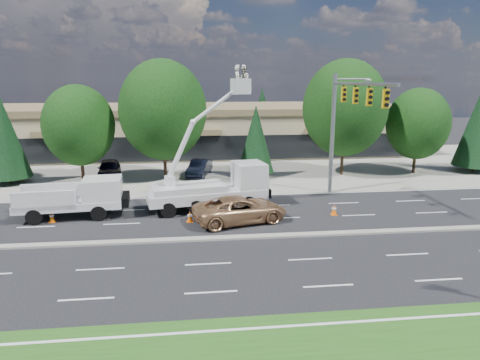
{
  "coord_description": "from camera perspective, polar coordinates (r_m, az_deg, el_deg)",
  "views": [
    {
      "loc": [
        -0.62,
        -22.15,
        8.6
      ],
      "look_at": [
        2.33,
        3.86,
        2.4
      ],
      "focal_mm": 32.0,
      "sensor_mm": 36.0,
      "label": 1
    }
  ],
  "objects": [
    {
      "name": "minivan",
      "position": [
        26.29,
        0.03,
        -3.93
      ],
      "size": [
        6.25,
        4.04,
        1.6
      ],
      "primitive_type": "imported",
      "rotation": [
        0.0,
        0.0,
        1.83
      ],
      "color": "tan",
      "rests_on": "ground"
    },
    {
      "name": "tree_front_h",
      "position": [
        45.91,
        29.19,
        6.18
      ],
      "size": [
        4.0,
        4.0,
        7.88
      ],
      "color": "#332114",
      "rests_on": "ground"
    },
    {
      "name": "ground",
      "position": [
        23.76,
        -4.58,
        -7.94
      ],
      "size": [
        140.0,
        140.0,
        0.0
      ],
      "primitive_type": "plane",
      "color": "black",
      "rests_on": "ground"
    },
    {
      "name": "road_median",
      "position": [
        23.74,
        -4.58,
        -7.8
      ],
      "size": [
        120.0,
        0.55,
        0.12
      ],
      "primitive_type": "cube",
      "color": "gray",
      "rests_on": "ground"
    },
    {
      "name": "tree_front_e",
      "position": [
        37.92,
        2.12,
        5.5
      ],
      "size": [
        3.26,
        3.26,
        6.42
      ],
      "color": "#332114",
      "rests_on": "ground"
    },
    {
      "name": "tree_back_b",
      "position": [
        64.33,
        -9.63,
        10.07
      ],
      "size": [
        4.87,
        4.87,
        9.61
      ],
      "color": "#332114",
      "rests_on": "ground"
    },
    {
      "name": "tree_front_g",
      "position": [
        42.68,
        22.63,
        6.93
      ],
      "size": [
        5.67,
        5.67,
        7.86
      ],
      "color": "#332114",
      "rests_on": "ground"
    },
    {
      "name": "traffic_cone_b",
      "position": [
        26.59,
        -6.7,
        -4.87
      ],
      "size": [
        0.4,
        0.4,
        0.7
      ],
      "color": "#FF6708",
      "rests_on": "ground"
    },
    {
      "name": "traffic_cone_d",
      "position": [
        28.44,
        12.42,
        -3.88
      ],
      "size": [
        0.4,
        0.4,
        0.7
      ],
      "color": "#FF6708",
      "rests_on": "ground"
    },
    {
      "name": "tree_back_c",
      "position": [
        65.19,
        2.95,
        9.19
      ],
      "size": [
        3.71,
        3.71,
        7.31
      ],
      "color": "#332114",
      "rests_on": "ground"
    },
    {
      "name": "parked_car_west",
      "position": [
        39.84,
        -17.03,
        1.46
      ],
      "size": [
        2.51,
        4.95,
        1.62
      ],
      "primitive_type": "imported",
      "rotation": [
        0.0,
        0.0,
        0.13
      ],
      "color": "black",
      "rests_on": "ground"
    },
    {
      "name": "traffic_cone_c",
      "position": [
        27.45,
        -1.25,
        -4.19
      ],
      "size": [
        0.4,
        0.4,
        0.7
      ],
      "color": "#FF6708",
      "rests_on": "ground"
    },
    {
      "name": "traffic_cone_a",
      "position": [
        28.78,
        -23.81,
        -4.53
      ],
      "size": [
        0.4,
        0.4,
        0.7
      ],
      "color": "#FF6708",
      "rests_on": "ground"
    },
    {
      "name": "tree_front_f",
      "position": [
        39.65,
        13.82,
        9.3
      ],
      "size": [
        7.49,
        7.49,
        10.39
      ],
      "color": "#332114",
      "rests_on": "ground"
    },
    {
      "name": "strip_mall",
      "position": [
        52.44,
        -5.8,
        6.94
      ],
      "size": [
        50.4,
        15.4,
        5.5
      ],
      "color": "tan",
      "rests_on": "ground"
    },
    {
      "name": "tree_back_d",
      "position": [
        68.13,
        13.11,
        9.64
      ],
      "size": [
        4.37,
        4.37,
        8.62
      ],
      "color": "#332114",
      "rests_on": "ground"
    },
    {
      "name": "utility_pickup",
      "position": [
        29.05,
        -20.78,
        -2.71
      ],
      "size": [
        6.6,
        2.98,
        2.46
      ],
      "rotation": [
        0.0,
        0.0,
        0.09
      ],
      "color": "silver",
      "rests_on": "ground"
    },
    {
      "name": "tree_front_c",
      "position": [
        38.5,
        -20.69,
        6.81
      ],
      "size": [
        5.91,
        5.91,
        8.2
      ],
      "color": "#332114",
      "rests_on": "ground"
    },
    {
      "name": "parked_car_east",
      "position": [
        38.95,
        -5.43,
        1.61
      ],
      "size": [
        2.61,
        4.69,
        1.46
      ],
      "primitive_type": "imported",
      "rotation": [
        0.0,
        0.0,
        -0.25
      ],
      "color": "black",
      "rests_on": "ground"
    },
    {
      "name": "tree_back_a",
      "position": [
        66.59,
        -21.86,
        8.71
      ],
      "size": [
        4.09,
        4.09,
        8.07
      ],
      "color": "#332114",
      "rests_on": "ground"
    },
    {
      "name": "concrete_apron",
      "position": [
        43.02,
        -5.52,
        1.74
      ],
      "size": [
        140.0,
        22.0,
        0.01
      ],
      "primitive_type": "cube",
      "color": "gray",
      "rests_on": "ground"
    },
    {
      "name": "tree_front_b",
      "position": [
        40.48,
        -28.87,
        5.0
      ],
      "size": [
        3.68,
        3.68,
        7.26
      ],
      "color": "#332114",
      "rests_on": "ground"
    },
    {
      "name": "signal_mast",
      "position": [
        31.18,
        13.67,
        8.27
      ],
      "size": [
        2.76,
        10.16,
        9.0
      ],
      "color": "gray",
      "rests_on": "ground"
    },
    {
      "name": "tree_front_d",
      "position": [
        37.31,
        -10.25,
        9.16
      ],
      "size": [
        7.42,
        7.42,
        10.29
      ],
      "color": "#332114",
      "rests_on": "ground"
    },
    {
      "name": "bucket_truck",
      "position": [
        28.8,
        -2.92,
        0.12
      ],
      "size": [
        8.24,
        3.83,
        9.5
      ],
      "rotation": [
        0.0,
        0.0,
        0.19
      ],
      "color": "silver",
      "rests_on": "ground"
    }
  ]
}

